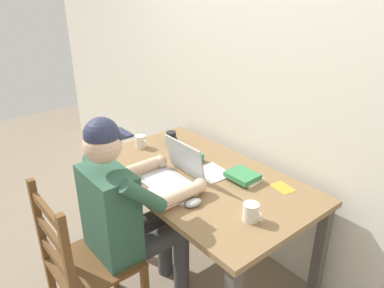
% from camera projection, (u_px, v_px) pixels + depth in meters
% --- Properties ---
extents(ground_plane, '(8.00, 8.00, 0.00)m').
position_uv_depth(ground_plane, '(198.00, 268.00, 2.54)').
color(ground_plane, gray).
extents(back_wall, '(6.00, 0.04, 2.60)m').
position_uv_depth(back_wall, '(260.00, 72.00, 2.29)').
color(back_wall, silver).
rests_on(back_wall, ground).
extents(desk, '(1.42, 0.83, 0.74)m').
position_uv_depth(desk, '(199.00, 188.00, 2.28)').
color(desk, olive).
rests_on(desk, ground).
extents(seated_person, '(0.50, 0.60, 1.24)m').
position_uv_depth(seated_person, '(128.00, 209.00, 2.00)').
color(seated_person, '#2D5642').
rests_on(seated_person, ground).
extents(wooden_chair, '(0.42, 0.42, 0.94)m').
position_uv_depth(wooden_chair, '(84.00, 264.00, 1.93)').
color(wooden_chair, brown).
rests_on(wooden_chair, ground).
extents(laptop, '(0.33, 0.28, 0.23)m').
position_uv_depth(laptop, '(174.00, 173.00, 2.15)').
color(laptop, '#ADAFB2').
rests_on(laptop, desk).
extents(computer_mouse, '(0.06, 0.10, 0.03)m').
position_uv_depth(computer_mouse, '(193.00, 203.00, 1.93)').
color(computer_mouse, '#ADAFB2').
rests_on(computer_mouse, desk).
extents(coffee_mug_white, '(0.11, 0.07, 0.09)m').
position_uv_depth(coffee_mug_white, '(141.00, 142.00, 2.59)').
color(coffee_mug_white, silver).
rests_on(coffee_mug_white, desk).
extents(coffee_mug_dark, '(0.11, 0.07, 0.10)m').
position_uv_depth(coffee_mug_dark, '(171.00, 138.00, 2.64)').
color(coffee_mug_dark, black).
rests_on(coffee_mug_dark, desk).
extents(coffee_mug_spare, '(0.12, 0.08, 0.09)m').
position_uv_depth(coffee_mug_spare, '(251.00, 212.00, 1.80)').
color(coffee_mug_spare, silver).
rests_on(coffee_mug_spare, desk).
extents(book_stack_main, '(0.19, 0.17, 0.05)m').
position_uv_depth(book_stack_main, '(243.00, 176.00, 2.17)').
color(book_stack_main, white).
rests_on(book_stack_main, desk).
extents(book_stack_side, '(0.17, 0.14, 0.05)m').
position_uv_depth(book_stack_side, '(190.00, 157.00, 2.40)').
color(book_stack_side, '#2D5B9E').
rests_on(book_stack_side, desk).
extents(paper_pile_near_laptop, '(0.23, 0.20, 0.01)m').
position_uv_depth(paper_pile_near_laptop, '(212.00, 173.00, 2.26)').
color(paper_pile_near_laptop, white).
rests_on(paper_pile_near_laptop, desk).
extents(paper_pile_back_corner, '(0.30, 0.27, 0.02)m').
position_uv_depth(paper_pile_back_corner, '(170.00, 192.00, 2.05)').
color(paper_pile_back_corner, white).
rests_on(paper_pile_back_corner, desk).
extents(landscape_photo_print, '(0.14, 0.11, 0.00)m').
position_uv_depth(landscape_photo_print, '(283.00, 188.00, 2.10)').
color(landscape_photo_print, gold).
rests_on(landscape_photo_print, desk).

